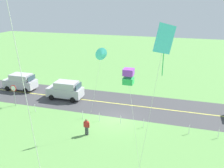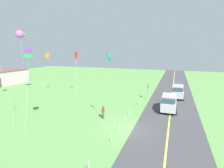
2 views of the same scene
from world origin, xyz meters
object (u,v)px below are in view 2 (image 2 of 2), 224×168
at_px(person_adult_near, 103,112).
at_px(kite_green_far, 47,55).
at_px(car_suv_foreground, 169,102).
at_px(kite_blue_mid, 20,34).
at_px(stop_sign, 148,89).
at_px(car_parked_east_near, 178,91).
at_px(kite_red_low, 108,58).
at_px(kite_orange_near, 28,53).
at_px(kite_pink_drift, 76,56).

distance_m(person_adult_near, kite_green_far, 18.46).
bearing_deg(car_suv_foreground, kite_blue_mid, 89.25).
relative_size(kite_blue_mid, kite_green_far, 1.49).
height_order(car_suv_foreground, stop_sign, stop_sign).
bearing_deg(person_adult_near, car_suv_foreground, 25.21).
bearing_deg(kite_green_far, stop_sign, -83.77).
xyz_separation_m(person_adult_near, kite_green_far, (8.43, 15.13, 6.40)).
height_order(car_parked_east_near, person_adult_near, car_parked_east_near).
xyz_separation_m(kite_red_low, kite_green_far, (9.59, 16.27, -0.11)).
distance_m(car_parked_east_near, kite_red_low, 17.20).
xyz_separation_m(person_adult_near, kite_orange_near, (-5.04, 5.67, 6.95)).
relative_size(person_adult_near, kite_green_far, 0.20).
xyz_separation_m(car_suv_foreground, car_parked_east_near, (7.38, -1.13, 0.00)).
xyz_separation_m(car_suv_foreground, person_adult_near, (-5.77, 7.28, -0.29)).
bearing_deg(stop_sign, person_adult_near, 160.80).
distance_m(kite_red_low, kite_blue_mid, 21.56).
height_order(kite_red_low, kite_green_far, kite_red_low).
bearing_deg(stop_sign, kite_red_low, 167.86).
bearing_deg(car_suv_foreground, person_adult_near, 128.40).
distance_m(stop_sign, kite_green_far, 19.66).
bearing_deg(car_parked_east_near, kite_orange_near, 142.26).
height_order(kite_red_low, kite_blue_mid, kite_blue_mid).
bearing_deg(kite_green_far, kite_orange_near, -144.93).
bearing_deg(kite_red_low, car_parked_east_near, -26.91).
bearing_deg(stop_sign, car_parked_east_near, -60.71).
bearing_deg(car_suv_foreground, kite_pink_drift, 76.65).
xyz_separation_m(kite_red_low, kite_pink_drift, (10.93, 10.77, -0.20)).
relative_size(kite_pink_drift, kite_orange_near, 0.96).
height_order(car_suv_foreground, person_adult_near, car_suv_foreground).
bearing_deg(kite_pink_drift, kite_red_low, -135.43).
bearing_deg(car_parked_east_near, kite_green_far, 101.33).
xyz_separation_m(car_parked_east_near, kite_orange_near, (-18.19, 14.08, 6.66)).
relative_size(car_suv_foreground, kite_red_low, 0.55).
distance_m(car_parked_east_near, person_adult_near, 15.61).
bearing_deg(kite_green_far, car_suv_foreground, -96.78).
bearing_deg(kite_pink_drift, stop_sign, -86.97).
xyz_separation_m(car_parked_east_near, kite_green_far, (-4.72, 23.53, 6.11)).
xyz_separation_m(person_adult_near, kite_blue_mid, (6.11, 18.82, 10.13)).
xyz_separation_m(car_suv_foreground, kite_green_far, (2.66, 22.41, 6.11)).
distance_m(stop_sign, kite_blue_mid, 24.67).
height_order(car_suv_foreground, kite_orange_near, kite_orange_near).
xyz_separation_m(car_parked_east_near, kite_blue_mid, (-7.04, 27.23, 9.84)).
height_order(stop_sign, kite_blue_mid, kite_blue_mid).
bearing_deg(person_adult_near, stop_sign, 57.61).
relative_size(kite_green_far, kite_pink_drift, 0.99).
bearing_deg(person_adult_near, kite_orange_near, -151.57).
height_order(kite_pink_drift, kite_orange_near, kite_orange_near).
distance_m(kite_red_low, kite_orange_near, 7.86).
relative_size(kite_red_low, kite_blue_mid, 0.68).
bearing_deg(car_parked_east_near, kite_blue_mid, 104.49).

